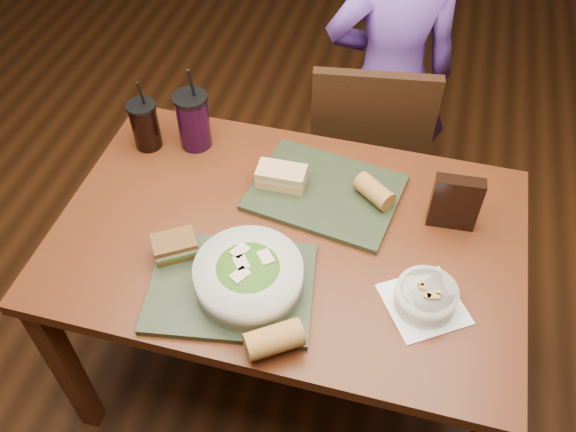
% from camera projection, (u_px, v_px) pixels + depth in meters
% --- Properties ---
extents(ground, '(6.00, 6.00, 0.00)m').
position_uv_depth(ground, '(288.00, 363.00, 2.26)').
color(ground, '#381C0B').
rests_on(ground, ground).
extents(dining_table, '(1.30, 0.85, 0.75)m').
position_uv_depth(dining_table, '(288.00, 253.00, 1.77)').
color(dining_table, '#532510').
rests_on(dining_table, ground).
extents(chair_far, '(0.46, 0.46, 0.94)m').
position_uv_depth(chair_far, '(370.00, 154.00, 2.26)').
color(chair_far, black).
rests_on(chair_far, ground).
extents(diner, '(0.58, 0.46, 1.37)m').
position_uv_depth(diner, '(389.00, 81.00, 2.29)').
color(diner, '#653BA3').
rests_on(diner, ground).
extents(tray_near, '(0.47, 0.38, 0.02)m').
position_uv_depth(tray_near, '(231.00, 287.00, 1.57)').
color(tray_near, '#252E1B').
rests_on(tray_near, dining_table).
extents(tray_far, '(0.46, 0.38, 0.02)m').
position_uv_depth(tray_far, '(325.00, 192.00, 1.80)').
color(tray_far, '#252E1B').
rests_on(tray_far, dining_table).
extents(salad_bowl, '(0.28, 0.28, 0.09)m').
position_uv_depth(salad_bowl, '(249.00, 275.00, 1.53)').
color(salad_bowl, silver).
rests_on(salad_bowl, tray_near).
extents(soup_bowl, '(0.26, 0.26, 0.08)m').
position_uv_depth(soup_bowl, '(426.00, 297.00, 1.52)').
color(soup_bowl, white).
rests_on(soup_bowl, dining_table).
extents(sandwich_near, '(0.14, 0.13, 0.05)m').
position_uv_depth(sandwich_near, '(175.00, 246.00, 1.61)').
color(sandwich_near, '#593819').
rests_on(sandwich_near, tray_near).
extents(sandwich_far, '(0.15, 0.08, 0.06)m').
position_uv_depth(sandwich_far, '(281.00, 176.00, 1.79)').
color(sandwich_far, tan).
rests_on(sandwich_far, tray_far).
extents(baguette_near, '(0.15, 0.13, 0.07)m').
position_uv_depth(baguette_near, '(274.00, 339.00, 1.42)').
color(baguette_near, '#AD7533').
rests_on(baguette_near, tray_near).
extents(baguette_far, '(0.13, 0.12, 0.06)m').
position_uv_depth(baguette_far, '(374.00, 191.00, 1.75)').
color(baguette_far, '#AD7533').
rests_on(baguette_far, tray_far).
extents(cup_cola, '(0.09, 0.09, 0.25)m').
position_uv_depth(cup_cola, '(145.00, 125.00, 1.89)').
color(cup_cola, black).
rests_on(cup_cola, dining_table).
extents(cup_berry, '(0.11, 0.11, 0.29)m').
position_uv_depth(cup_berry, '(193.00, 120.00, 1.88)').
color(cup_berry, black).
rests_on(cup_berry, dining_table).
extents(chip_bag, '(0.13, 0.05, 0.17)m').
position_uv_depth(chip_bag, '(455.00, 203.00, 1.66)').
color(chip_bag, black).
rests_on(chip_bag, dining_table).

